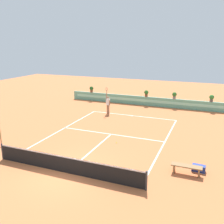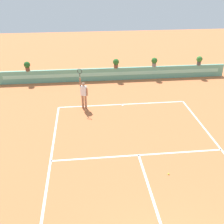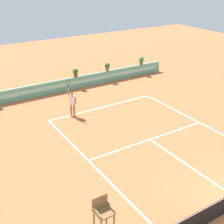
# 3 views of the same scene
# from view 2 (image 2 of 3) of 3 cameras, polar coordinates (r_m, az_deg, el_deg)

# --- Properties ---
(ground_plane) EXTENTS (60.00, 60.00, 0.00)m
(ground_plane) POSITION_cam_2_polar(r_m,az_deg,el_deg) (12.61, 6.03, -10.21)
(ground_plane) COLOR #C66B3D
(court_lines) EXTENTS (8.32, 11.94, 0.01)m
(court_lines) POSITION_cam_2_polar(r_m,az_deg,el_deg) (13.17, 5.40, -8.29)
(court_lines) COLOR white
(court_lines) RESTS_ON ground
(back_wall_barrier) EXTENTS (18.00, 0.21, 1.00)m
(back_wall_barrier) POSITION_cam_2_polar(r_m,az_deg,el_deg) (21.46, 0.49, 8.11)
(back_wall_barrier) COLOR #60A88E
(back_wall_barrier) RESTS_ON ground
(tennis_player) EXTENTS (0.57, 0.35, 2.58)m
(tennis_player) POSITION_cam_2_polar(r_m,az_deg,el_deg) (16.70, -6.05, 4.07)
(tennis_player) COLOR #9E7051
(tennis_player) RESTS_ON ground
(tennis_ball_near_baseline) EXTENTS (0.07, 0.07, 0.07)m
(tennis_ball_near_baseline) POSITION_cam_2_polar(r_m,az_deg,el_deg) (12.02, 11.95, -12.77)
(tennis_ball_near_baseline) COLOR #CCE033
(tennis_ball_near_baseline) RESTS_ON ground
(potted_plant_centre) EXTENTS (0.48, 0.48, 0.72)m
(potted_plant_centre) POSITION_cam_2_polar(r_m,az_deg,el_deg) (21.18, 0.85, 10.45)
(potted_plant_centre) COLOR brown
(potted_plant_centre) RESTS_ON back_wall_barrier
(potted_plant_far_left) EXTENTS (0.48, 0.48, 0.72)m
(potted_plant_far_left) POSITION_cam_2_polar(r_m,az_deg,el_deg) (21.46, -17.61, 9.39)
(potted_plant_far_left) COLOR brown
(potted_plant_far_left) RESTS_ON back_wall_barrier
(potted_plant_right) EXTENTS (0.48, 0.48, 0.72)m
(potted_plant_right) POSITION_cam_2_polar(r_m,az_deg,el_deg) (21.75, 9.00, 10.58)
(potted_plant_right) COLOR gray
(potted_plant_right) RESTS_ON back_wall_barrier
(potted_plant_far_right) EXTENTS (0.48, 0.48, 0.72)m
(potted_plant_far_right) POSITION_cam_2_polar(r_m,az_deg,el_deg) (22.97, 18.08, 10.49)
(potted_plant_far_right) COLOR #514C47
(potted_plant_far_right) RESTS_ON back_wall_barrier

